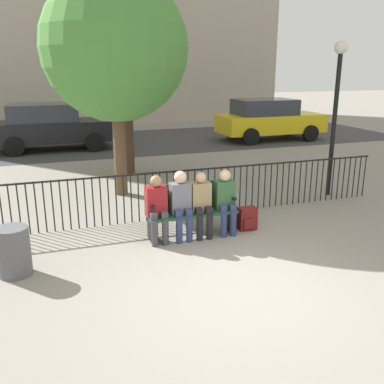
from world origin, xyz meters
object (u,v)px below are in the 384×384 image
object	(u,v)px
seated_person_2	(201,201)
backpack	(247,219)
seated_person_1	(181,201)
tree_0	(115,48)
seated_person_0	(157,206)
lamp_post	(337,95)
trash_bin	(14,251)
park_bench	(191,208)
parked_car_0	(51,126)
parked_car_1	(269,119)
seated_person_3	(225,198)
tree_1	(124,55)

from	to	relation	value
seated_person_2	backpack	distance (m)	1.00
seated_person_1	tree_0	size ratio (longest dim) A/B	0.25
seated_person_0	lamp_post	bearing A→B (deg)	17.79
lamp_post	trash_bin	distance (m)	7.16
seated_person_0	park_bench	bearing A→B (deg)	11.69
park_bench	trash_bin	distance (m)	2.91
parked_car_0	parked_car_1	distance (m)	8.32
seated_person_2	park_bench	bearing A→B (deg)	139.02
seated_person_1	lamp_post	bearing A→B (deg)	19.49
seated_person_3	tree_1	world-z (taller)	tree_1
tree_1	trash_bin	distance (m)	6.64
trash_bin	seated_person_0	bearing A→B (deg)	12.83
backpack	parked_car_1	world-z (taller)	parked_car_1
seated_person_2	seated_person_3	distance (m)	0.44
tree_1	lamp_post	xyz separation A→B (m)	(3.98, -3.50, -0.87)
park_bench	seated_person_1	world-z (taller)	seated_person_1
park_bench	tree_0	xyz separation A→B (m)	(-0.71, 2.88, 2.73)
tree_0	parked_car_0	world-z (taller)	tree_0
park_bench	seated_person_3	world-z (taller)	seated_person_3
parked_car_1	seated_person_0	bearing A→B (deg)	-128.17
tree_1	park_bench	bearing A→B (deg)	-87.77
seated_person_0	parked_car_1	world-z (taller)	parked_car_1
seated_person_0	seated_person_2	xyz separation A→B (m)	(0.78, -0.00, -0.01)
seated_person_3	lamp_post	distance (m)	3.85
tree_1	trash_bin	bearing A→B (deg)	-116.09
park_bench	tree_1	bearing A→B (deg)	92.23
backpack	trash_bin	world-z (taller)	trash_bin
seated_person_1	tree_1	size ratio (longest dim) A/B	0.26
lamp_post	trash_bin	size ratio (longest dim) A/B	4.76
parked_car_0	trash_bin	world-z (taller)	parked_car_0
park_bench	seated_person_3	distance (m)	0.63
park_bench	seated_person_2	world-z (taller)	seated_person_2
park_bench	seated_person_2	distance (m)	0.25
tree_0	park_bench	bearing A→B (deg)	-76.10
parked_car_0	trash_bin	bearing A→B (deg)	-94.43
seated_person_3	tree_1	xyz separation A→B (m)	(-0.78, 4.92, 2.49)
parked_car_1	trash_bin	distance (m)	12.93
park_bench	trash_bin	world-z (taller)	park_bench
seated_person_3	seated_person_0	bearing A→B (deg)	-180.00
seated_person_1	backpack	size ratio (longest dim) A/B	2.88
trash_bin	seated_person_1	bearing A→B (deg)	10.89
lamp_post	tree_1	bearing A→B (deg)	138.67
seated_person_1	backpack	xyz separation A→B (m)	(1.26, 0.02, -0.47)
seated_person_0	parked_car_1	xyz separation A→B (m)	(6.85, 8.71, 0.20)
trash_bin	backpack	bearing A→B (deg)	7.76
seated_person_3	parked_car_0	world-z (taller)	parked_car_0
tree_1	parked_car_0	world-z (taller)	tree_1
seated_person_2	parked_car_0	world-z (taller)	parked_car_0
tree_0	parked_car_0	bearing A→B (deg)	102.22
trash_bin	tree_0	bearing A→B (deg)	58.82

